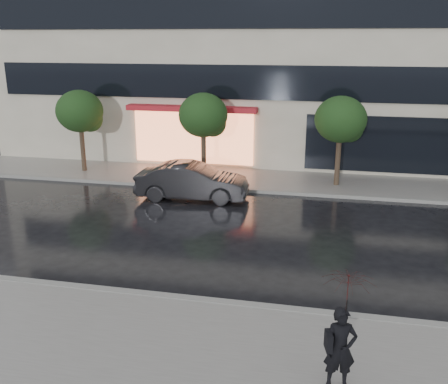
# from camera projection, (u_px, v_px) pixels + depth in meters

# --- Properties ---
(ground) EXTENTS (120.00, 120.00, 0.00)m
(ground) POSITION_uv_depth(u_px,v_px,m) (222.00, 286.00, 13.22)
(ground) COLOR black
(ground) RESTS_ON ground
(sidewalk_near) EXTENTS (60.00, 4.50, 0.12)m
(sidewalk_near) POSITION_uv_depth(u_px,v_px,m) (189.00, 358.00, 10.16)
(sidewalk_near) COLOR slate
(sidewalk_near) RESTS_ON ground
(sidewalk_far) EXTENTS (60.00, 3.50, 0.12)m
(sidewalk_far) POSITION_uv_depth(u_px,v_px,m) (269.00, 181.00, 22.78)
(sidewalk_far) COLOR slate
(sidewalk_far) RESTS_ON ground
(curb_near) EXTENTS (60.00, 0.25, 0.14)m
(curb_near) POSITION_uv_depth(u_px,v_px,m) (213.00, 302.00, 12.26)
(curb_near) COLOR gray
(curb_near) RESTS_ON ground
(curb_far) EXTENTS (60.00, 0.25, 0.14)m
(curb_far) POSITION_uv_depth(u_px,v_px,m) (264.00, 191.00, 21.14)
(curb_far) COLOR gray
(curb_far) RESTS_ON ground
(tree_far_west) EXTENTS (2.20, 2.20, 3.99)m
(tree_far_west) POSITION_uv_depth(u_px,v_px,m) (81.00, 113.00, 23.49)
(tree_far_west) COLOR #33261C
(tree_far_west) RESTS_ON ground
(tree_mid_west) EXTENTS (2.20, 2.20, 3.99)m
(tree_mid_west) POSITION_uv_depth(u_px,v_px,m) (205.00, 117.00, 22.31)
(tree_mid_west) COLOR #33261C
(tree_mid_west) RESTS_ON ground
(tree_mid_east) EXTENTS (2.20, 2.20, 3.99)m
(tree_mid_east) POSITION_uv_depth(u_px,v_px,m) (342.00, 121.00, 21.13)
(tree_mid_east) COLOR #33261C
(tree_mid_east) RESTS_ON ground
(parked_car) EXTENTS (4.57, 1.80, 1.48)m
(parked_car) POSITION_uv_depth(u_px,v_px,m) (192.00, 181.00, 20.17)
(parked_car) COLOR black
(parked_car) RESTS_ON ground
(pedestrian_with_umbrella) EXTENTS (1.11, 1.13, 2.31)m
(pedestrian_with_umbrella) POSITION_uv_depth(u_px,v_px,m) (345.00, 313.00, 8.80)
(pedestrian_with_umbrella) COLOR black
(pedestrian_with_umbrella) RESTS_ON sidewalk_near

